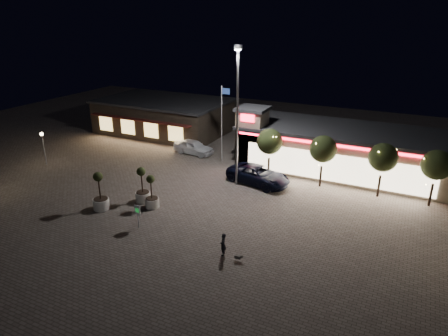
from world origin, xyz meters
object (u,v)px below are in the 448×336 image
at_px(planter_left, 143,191).
at_px(planter_mid, 101,198).
at_px(pedestrian, 223,244).
at_px(pickup_truck, 258,175).
at_px(valet_sign, 137,212).
at_px(white_sedan, 193,147).

distance_m(planter_left, planter_mid, 3.39).
bearing_deg(planter_left, pedestrian, -23.62).
bearing_deg(planter_mid, pickup_truck, 47.68).
bearing_deg(planter_mid, pedestrian, -7.69).
bearing_deg(pedestrian, planter_mid, -111.27).
distance_m(planter_mid, valet_sign, 4.70).
relative_size(white_sedan, planter_mid, 1.47).
xyz_separation_m(white_sedan, planter_mid, (0.17, -15.04, 0.19)).
relative_size(pedestrian, planter_mid, 0.49).
xyz_separation_m(pickup_truck, pedestrian, (2.28, -11.96, -0.06)).
xyz_separation_m(pedestrian, valet_sign, (-7.17, 0.45, 0.49)).
height_order(pedestrian, planter_left, planter_left).
distance_m(pickup_truck, planter_mid, 14.03).
relative_size(planter_left, valet_sign, 1.69).
bearing_deg(pickup_truck, valet_sign, 169.89).
height_order(pickup_truck, valet_sign, valet_sign).
bearing_deg(pedestrian, valet_sign, -107.20).
xyz_separation_m(planter_left, valet_sign, (2.36, -3.71, 0.32)).
relative_size(planter_mid, valet_sign, 1.76).
xyz_separation_m(pickup_truck, planter_mid, (-9.45, -10.38, 0.15)).
distance_m(pedestrian, planter_mid, 11.84).
xyz_separation_m(pickup_truck, valet_sign, (-4.89, -11.51, 0.43)).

